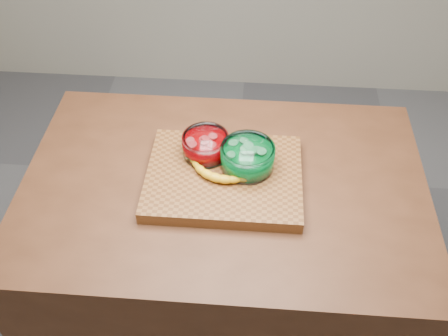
{
  "coord_description": "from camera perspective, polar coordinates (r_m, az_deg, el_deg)",
  "views": [
    {
      "loc": [
        0.08,
        -1.0,
        1.98
      ],
      "look_at": [
        0.0,
        0.0,
        0.96
      ],
      "focal_mm": 40.0,
      "sensor_mm": 36.0,
      "label": 1
    }
  ],
  "objects": [
    {
      "name": "bowl_green",
      "position": [
        1.44,
        2.7,
        1.25
      ],
      "size": [
        0.16,
        0.16,
        0.07
      ],
      "color": "white",
      "rests_on": "cutting_board"
    },
    {
      "name": "cutting_board",
      "position": [
        1.46,
        0.0,
        -1.1
      ],
      "size": [
        0.45,
        0.35,
        0.04
      ],
      "primitive_type": "cube",
      "color": "brown",
      "rests_on": "counter"
    },
    {
      "name": "counter",
      "position": [
        1.83,
        0.0,
        -11.24
      ],
      "size": [
        1.2,
        0.8,
        0.9
      ],
      "primitive_type": "cube",
      "color": "#492716",
      "rests_on": "ground"
    },
    {
      "name": "banana",
      "position": [
        1.43,
        -0.29,
        -0.13
      ],
      "size": [
        0.22,
        0.13,
        0.03
      ],
      "primitive_type": null,
      "color": "gold",
      "rests_on": "cutting_board"
    },
    {
      "name": "bowl_red",
      "position": [
        1.48,
        -2.12,
        2.62
      ],
      "size": [
        0.14,
        0.14,
        0.06
      ],
      "color": "white",
      "rests_on": "cutting_board"
    },
    {
      "name": "ground",
      "position": [
        2.22,
        0.0,
        -17.61
      ],
      "size": [
        3.5,
        3.5,
        0.0
      ],
      "primitive_type": "plane",
      "color": "#5C5C61",
      "rests_on": "ground"
    }
  ]
}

